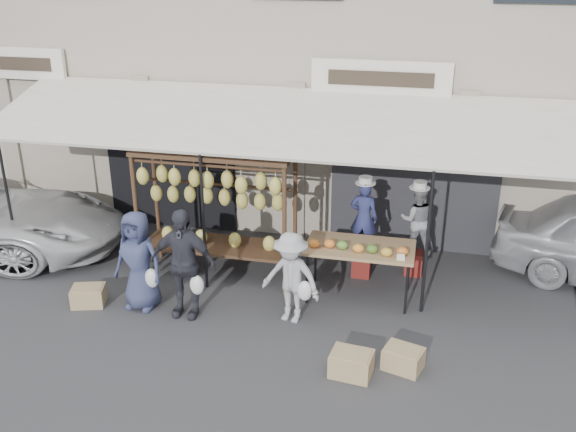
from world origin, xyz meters
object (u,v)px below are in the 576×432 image
crate_near_a (351,364)px  crate_near_b (403,359)px  customer_mid (183,263)px  customer_right (291,278)px  customer_left (139,261)px  crate_far (89,296)px  vendor_left (364,218)px  produce_table (359,249)px  vendor_right (417,220)px  banana_rack (214,190)px

crate_near_a → crate_near_b: bearing=23.2°
customer_mid → crate_near_b: bearing=-10.5°
customer_right → customer_left: bearing=-163.4°
customer_mid → crate_far: 1.75m
vendor_left → customer_mid: (-2.48, -1.85, -0.21)m
crate_near_a → produce_table: bearing=94.8°
produce_table → customer_mid: bearing=-157.2°
vendor_right → crate_far: bearing=18.7°
produce_table → crate_near_a: produce_table is taller
customer_left → crate_near_b: (4.09, -0.73, -0.65)m
vendor_left → crate_near_a: size_ratio=2.38×
vendor_left → crate_far: (-4.08, -1.93, -0.92)m
vendor_left → crate_near_b: (0.86, -2.52, -0.92)m
vendor_left → crate_far: size_ratio=2.58×
vendor_left → crate_near_a: vendor_left is taller
crate_near_a → customer_left: bearing=163.6°
vendor_right → produce_table: bearing=46.3°
customer_mid → customer_right: customer_mid is taller
vendor_left → crate_near_b: 2.82m
crate_far → crate_near_a: bearing=-11.6°
crate_near_b → crate_far: size_ratio=1.00×
vendor_right → customer_left: vendor_right is taller
produce_table → banana_rack: bearing=174.5°
customer_mid → crate_near_a: (2.68, -0.96, -0.71)m
vendor_right → crate_far: (-4.94, -2.18, -0.86)m
customer_mid → crate_far: size_ratio=3.49×
vendor_right → crate_near_b: size_ratio=2.41×
crate_near_b → crate_near_a: bearing=-156.8°
crate_far → crate_near_b: bearing=-6.8°
banana_rack → customer_right: (1.53, -1.10, -0.86)m
banana_rack → customer_left: banana_rack is taller
vendor_left → customer_left: (-3.23, -1.80, -0.27)m
produce_table → customer_left: (-3.26, -1.00, -0.08)m
customer_mid → banana_rack: bearing=87.0°
crate_far → banana_rack: bearing=39.2°
customer_left → customer_mid: 0.75m
vendor_left → customer_right: 1.91m
customer_left → customer_right: size_ratio=1.12×
crate_far → vendor_right: bearing=23.8°
customer_mid → produce_table: bearing=23.7°
vendor_left → customer_right: (-0.87, -1.66, -0.36)m
banana_rack → crate_near_b: banana_rack is taller
banana_rack → produce_table: banana_rack is taller
customer_right → crate_near_a: size_ratio=2.65×
crate_near_a → vendor_left: bearing=94.1°
crate_near_b → customer_right: bearing=153.6°
customer_left → crate_near_b: customer_left is taller
banana_rack → crate_near_a: banana_rack is taller
crate_near_a → customer_right: bearing=133.1°
produce_table → vendor_left: (-0.03, 0.79, 0.20)m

